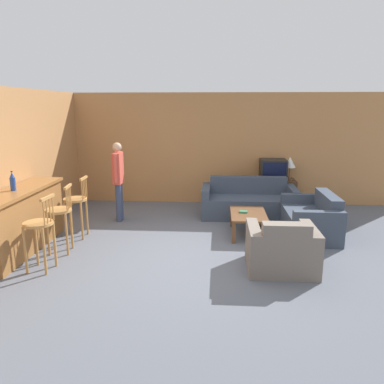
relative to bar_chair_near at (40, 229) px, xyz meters
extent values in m
plane|color=#565B66|center=(2.22, 0.60, -0.61)|extent=(24.00, 24.00, 0.00)
cube|color=#B27A47|center=(2.22, 4.05, 0.69)|extent=(9.40, 0.08, 2.60)
cube|color=#B27A47|center=(-0.97, 1.82, 0.69)|extent=(0.08, 8.45, 2.60)
cube|color=brown|center=(-0.64, 0.69, -0.12)|extent=(0.47, 2.06, 0.97)
cube|color=brown|center=(-0.64, 0.69, 0.39)|extent=(0.55, 2.12, 0.05)
cylinder|color=#B77F42|center=(-0.01, 0.00, 0.09)|extent=(0.44, 0.44, 0.04)
cylinder|color=#B77F42|center=(-0.15, 0.15, -0.27)|extent=(0.04, 0.04, 0.67)
cylinder|color=#B77F42|center=(-0.17, -0.13, -0.27)|extent=(0.04, 0.04, 0.67)
cylinder|color=#B77F42|center=(0.14, 0.13, -0.27)|extent=(0.04, 0.04, 0.67)
cylinder|color=#B77F42|center=(0.12, -0.15, -0.27)|extent=(0.04, 0.04, 0.67)
cylinder|color=#B77F42|center=(0.17, 0.11, 0.28)|extent=(0.02, 0.02, 0.34)
cylinder|color=#B77F42|center=(0.16, 0.03, 0.28)|extent=(0.02, 0.02, 0.34)
cylinder|color=#B77F42|center=(0.16, -0.05, 0.28)|extent=(0.02, 0.02, 0.34)
cylinder|color=#B77F42|center=(0.15, -0.13, 0.28)|extent=(0.02, 0.02, 0.34)
cube|color=#B77F42|center=(0.16, -0.01, 0.46)|extent=(0.06, 0.35, 0.04)
cylinder|color=#B77F42|center=(-0.01, 0.68, 0.09)|extent=(0.46, 0.46, 0.04)
cylinder|color=#B77F42|center=(-0.17, 0.81, -0.27)|extent=(0.04, 0.04, 0.67)
cylinder|color=#B77F42|center=(-0.14, 0.52, -0.27)|extent=(0.04, 0.04, 0.67)
cylinder|color=#B77F42|center=(0.11, 0.84, -0.27)|extent=(0.04, 0.04, 0.67)
cylinder|color=#B77F42|center=(0.14, 0.56, -0.27)|extent=(0.04, 0.04, 0.67)
cylinder|color=#B77F42|center=(0.14, 0.82, 0.28)|extent=(0.02, 0.02, 0.34)
cylinder|color=#B77F42|center=(0.15, 0.74, 0.28)|extent=(0.02, 0.02, 0.34)
cylinder|color=#B77F42|center=(0.16, 0.66, 0.28)|extent=(0.02, 0.02, 0.34)
cylinder|color=#B77F42|center=(0.17, 0.58, 0.28)|extent=(0.02, 0.02, 0.34)
cube|color=#B77F42|center=(0.16, 0.70, 0.46)|extent=(0.08, 0.35, 0.04)
cylinder|color=#B77F42|center=(-0.01, 1.39, 0.09)|extent=(0.42, 0.42, 0.04)
cylinder|color=#B77F42|center=(-0.16, 1.53, -0.27)|extent=(0.04, 0.04, 0.67)
cylinder|color=#B77F42|center=(-0.15, 1.24, -0.27)|extent=(0.04, 0.04, 0.67)
cylinder|color=#B77F42|center=(0.12, 1.54, -0.27)|extent=(0.04, 0.04, 0.67)
cylinder|color=#B77F42|center=(0.13, 1.25, -0.27)|extent=(0.04, 0.04, 0.67)
cylinder|color=#B77F42|center=(0.15, 1.52, 0.28)|extent=(0.02, 0.02, 0.34)
cylinder|color=#B77F42|center=(0.16, 1.44, 0.28)|extent=(0.02, 0.02, 0.34)
cylinder|color=#B77F42|center=(0.16, 1.35, 0.28)|extent=(0.02, 0.02, 0.34)
cylinder|color=#B77F42|center=(0.16, 1.27, 0.28)|extent=(0.02, 0.02, 0.34)
cube|color=#B77F42|center=(0.16, 1.39, 0.46)|extent=(0.05, 0.35, 0.04)
cube|color=#384251|center=(3.14, 2.90, -0.39)|extent=(1.65, 0.91, 0.43)
cube|color=#384251|center=(3.14, 3.25, 0.01)|extent=(1.65, 0.22, 0.36)
cube|color=#384251|center=(2.24, 2.90, -0.29)|extent=(0.16, 0.91, 0.63)
cube|color=#384251|center=(4.05, 2.90, -0.29)|extent=(0.16, 0.91, 0.63)
cube|color=#70665B|center=(3.40, 0.29, -0.39)|extent=(0.64, 0.87, 0.43)
cube|color=#70665B|center=(3.40, -0.04, 0.00)|extent=(0.64, 0.22, 0.35)
cube|color=#70665B|center=(3.80, 0.29, -0.29)|extent=(0.16, 0.87, 0.62)
cube|color=#70665B|center=(3.00, 0.29, -0.29)|extent=(0.16, 0.87, 0.62)
cube|color=#384251|center=(4.15, 1.79, -0.39)|extent=(0.84, 1.08, 0.43)
cube|color=#384251|center=(4.46, 1.79, 0.00)|extent=(0.22, 1.08, 0.33)
cube|color=#384251|center=(4.15, 2.41, -0.30)|extent=(0.84, 0.16, 0.62)
cube|color=#384251|center=(4.15, 1.18, -0.30)|extent=(0.84, 0.16, 0.62)
cube|color=brown|center=(3.04, 1.73, -0.22)|extent=(0.63, 1.00, 0.04)
cube|color=brown|center=(2.77, 1.27, -0.42)|extent=(0.06, 0.06, 0.37)
cube|color=brown|center=(3.32, 1.27, -0.42)|extent=(0.06, 0.06, 0.37)
cube|color=brown|center=(2.77, 2.19, -0.42)|extent=(0.06, 0.06, 0.37)
cube|color=brown|center=(3.32, 2.19, -0.42)|extent=(0.06, 0.06, 0.37)
cube|color=#513823|center=(3.74, 3.73, -0.28)|extent=(1.05, 0.50, 0.64)
cube|color=black|center=(3.74, 3.73, 0.27)|extent=(0.58, 0.52, 0.47)
cube|color=black|center=(3.74, 3.47, 0.27)|extent=(0.51, 0.01, 0.40)
cylinder|color=#234293|center=(-0.67, 0.62, 0.51)|extent=(0.08, 0.08, 0.20)
cone|color=#234293|center=(-0.67, 0.62, 0.66)|extent=(0.07, 0.07, 0.09)
cylinder|color=black|center=(-0.67, 0.62, 0.71)|extent=(0.03, 0.03, 0.02)
cube|color=#33704C|center=(2.96, 1.76, -0.19)|extent=(0.15, 0.13, 0.03)
cylinder|color=brown|center=(4.11, 3.73, 0.05)|extent=(0.16, 0.16, 0.02)
cylinder|color=brown|center=(4.11, 3.73, 0.19)|extent=(0.03, 0.03, 0.26)
cone|color=silver|center=(4.11, 3.73, 0.44)|extent=(0.26, 0.26, 0.24)
cylinder|color=#384260|center=(0.49, 2.48, -0.22)|extent=(0.12, 0.12, 0.78)
cylinder|color=#384260|center=(0.50, 2.35, -0.22)|extent=(0.12, 0.12, 0.78)
cube|color=#CC4C3D|center=(0.49, 2.41, 0.48)|extent=(0.17, 0.39, 0.62)
cylinder|color=#CC4C3D|center=(0.49, 2.63, 0.51)|extent=(0.08, 0.08, 0.57)
cylinder|color=#CC4C3D|center=(0.50, 2.20, 0.51)|extent=(0.08, 0.08, 0.57)
sphere|color=tan|center=(0.49, 2.41, 0.90)|extent=(0.18, 0.18, 0.18)
camera|label=1|loc=(2.48, -4.82, 1.68)|focal=35.00mm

